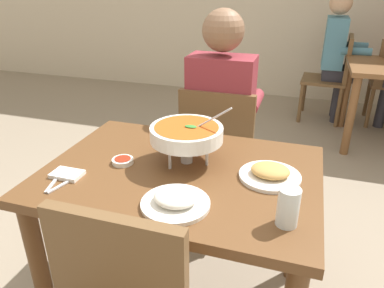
{
  "coord_description": "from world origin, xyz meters",
  "views": [
    {
      "loc": [
        0.44,
        -1.22,
        1.47
      ],
      "look_at": [
        0.0,
        0.15,
        0.79
      ],
      "focal_mm": 34.13,
      "sensor_mm": 36.0,
      "label": 1
    }
  ],
  "objects": [
    {
      "name": "drink_glass",
      "position": [
        0.43,
        -0.23,
        0.8
      ],
      "size": [
        0.07,
        0.07,
        0.13
      ],
      "color": "silver",
      "rests_on": "dining_table_main"
    },
    {
      "name": "curry_bowl",
      "position": [
        -0.0,
        0.08,
        0.87
      ],
      "size": [
        0.33,
        0.3,
        0.26
      ],
      "color": "silver",
      "rests_on": "dining_table_main"
    },
    {
      "name": "rice_plate",
      "position": [
        0.06,
        -0.24,
        0.76
      ],
      "size": [
        0.24,
        0.24,
        0.06
      ],
      "color": "white",
      "rests_on": "dining_table_main"
    },
    {
      "name": "chair_diner_main",
      "position": [
        -0.0,
        0.69,
        0.51
      ],
      "size": [
        0.44,
        0.44,
        0.9
      ],
      "color": "brown",
      "rests_on": "ground_plane"
    },
    {
      "name": "spoon_utensil",
      "position": [
        -0.38,
        -0.23,
        0.75
      ],
      "size": [
        0.06,
        0.17,
        0.01
      ],
      "primitive_type": "cube",
      "rotation": [
        0.0,
        0.0,
        -0.26
      ],
      "color": "silver",
      "rests_on": "dining_table_main"
    },
    {
      "name": "dining_table_main",
      "position": [
        0.0,
        0.0,
        0.62
      ],
      "size": [
        1.1,
        0.8,
        0.74
      ],
      "color": "brown",
      "rests_on": "ground_plane"
    },
    {
      "name": "appetizer_plate",
      "position": [
        0.35,
        0.05,
        0.76
      ],
      "size": [
        0.24,
        0.24,
        0.06
      ],
      "color": "white",
      "rests_on": "dining_table_main"
    },
    {
      "name": "diner_main",
      "position": [
        0.0,
        0.72,
        0.75
      ],
      "size": [
        0.4,
        0.45,
        1.31
      ],
      "color": "#2D2D38",
      "rests_on": "ground_plane"
    },
    {
      "name": "fork_utensil",
      "position": [
        -0.43,
        -0.23,
        0.75
      ],
      "size": [
        0.05,
        0.17,
        0.01
      ],
      "primitive_type": "cube",
      "rotation": [
        0.0,
        0.0,
        0.25
      ],
      "color": "silver",
      "rests_on": "dining_table_main"
    },
    {
      "name": "napkin_folded",
      "position": [
        -0.41,
        -0.18,
        0.75
      ],
      "size": [
        0.12,
        0.08,
        0.02
      ],
      "primitive_type": "cube",
      "rotation": [
        0.0,
        0.0,
        0.0
      ],
      "color": "white",
      "rests_on": "dining_table_main"
    },
    {
      "name": "chair_bg_middle",
      "position": [
        0.71,
        2.81,
        0.51
      ],
      "size": [
        0.47,
        0.47,
        0.9
      ],
      "color": "brown",
      "rests_on": "ground_plane"
    },
    {
      "name": "sauce_dish",
      "position": [
        -0.25,
        -0.02,
        0.75
      ],
      "size": [
        0.09,
        0.09,
        0.02
      ],
      "color": "white",
      "rests_on": "dining_table_main"
    },
    {
      "name": "patron_bg_middle",
      "position": [
        0.71,
        2.86,
        0.75
      ],
      "size": [
        0.45,
        0.4,
        1.31
      ],
      "color": "#2D2D38",
      "rests_on": "ground_plane"
    }
  ]
}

